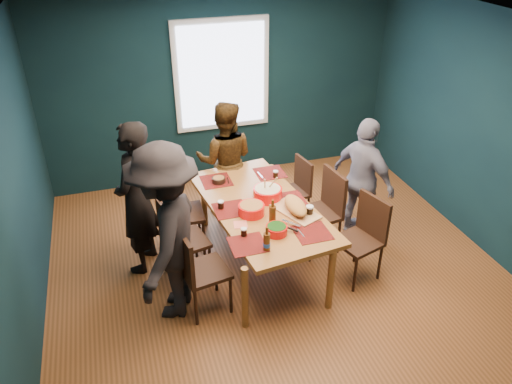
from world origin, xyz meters
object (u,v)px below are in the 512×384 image
chair_left_near (196,266)px  person_right (363,180)px  person_near_left (167,234)px  bowl_dumpling (268,193)px  bowl_salad (251,209)px  bowl_herbs (277,230)px  cutting_board (295,207)px  chair_left_mid (177,237)px  person_back (225,160)px  dining_table (260,210)px  chair_right_far (297,186)px  chair_left_far (175,208)px  chair_right_near (365,232)px  chair_right_mid (325,205)px  person_far_left (136,199)px

chair_left_near → person_right: (2.19, 0.76, 0.21)m
person_near_left → bowl_dumpling: (1.19, 0.57, -0.08)m
person_right → bowl_salad: size_ratio=5.51×
person_near_left → bowl_salad: 0.99m
bowl_herbs → cutting_board: size_ratio=0.31×
chair_left_mid → person_back: bearing=42.2°
dining_table → chair_right_far: size_ratio=2.51×
bowl_dumpling → chair_left_mid: bearing=-172.8°
chair_left_far → chair_right_near: size_ratio=1.04×
dining_table → chair_left_far: size_ratio=2.14×
dining_table → bowl_salad: 0.25m
chair_right_mid → person_near_left: person_near_left is taller
chair_left_near → bowl_herbs: (0.83, 0.01, 0.26)m
chair_left_near → person_near_left: person_near_left is taller
chair_left_near → chair_right_far: (1.56, 1.30, -0.07)m
chair_left_near → chair_right_near: bearing=-8.8°
chair_left_near → person_right: size_ratio=0.63×
chair_left_near → bowl_dumpling: bowl_dumpling is taller
chair_left_near → chair_right_near: size_ratio=1.01×
chair_left_near → bowl_dumpling: bearing=25.1°
chair_right_near → bowl_dumpling: (-0.90, 0.64, 0.29)m
chair_left_far → cutting_board: bearing=-30.2°
person_back → person_near_left: size_ratio=0.85×
chair_left_near → cutting_board: 1.23m
chair_right_near → chair_left_far: bearing=133.6°
person_right → cutting_board: person_right is taller
person_back → person_near_left: person_near_left is taller
chair_right_near → cutting_board: 0.81m
chair_left_mid → bowl_herbs: 1.10m
dining_table → chair_left_far: 1.02m
chair_left_mid → person_far_left: bearing=120.4°
person_back → bowl_salad: person_back is taller
chair_right_near → chair_left_mid: bearing=148.5°
chair_right_far → chair_right_near: size_ratio=0.89×
dining_table → person_right: person_right is taller
chair_right_far → chair_right_mid: size_ratio=0.86×
chair_left_near → chair_right_far: chair_left_near is taller
chair_left_near → person_far_left: 1.08m
chair_right_mid → bowl_herbs: chair_right_mid is taller
chair_left_far → bowl_salad: size_ratio=3.59×
person_near_left → chair_left_mid: bearing=-173.6°
person_back → chair_left_mid: bearing=72.3°
chair_left_far → person_back: (0.76, 0.62, 0.20)m
chair_right_mid → bowl_herbs: bearing=-150.8°
chair_right_near → bowl_dumpling: bowl_dumpling is taller
person_right → dining_table: bearing=77.6°
person_far_left → bowl_salad: size_ratio=6.30×
person_back → chair_left_far: bearing=56.5°
chair_right_near → bowl_herbs: bearing=164.9°
dining_table → chair_left_far: bearing=141.7°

